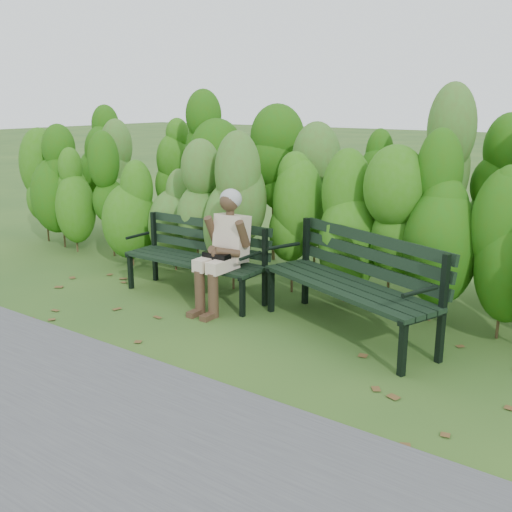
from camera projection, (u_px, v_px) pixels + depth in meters
The scene contains 7 objects.
ground at pixel (236, 334), 6.10m from camera, with size 80.00×80.00×0.00m, color #2B4E1D.
footpath at pixel (53, 427), 4.37m from camera, with size 60.00×2.50×0.01m, color #474749.
hedge_band at pixel (329, 190), 7.24m from camera, with size 11.04×1.67×2.42m.
leaf_litter at pixel (210, 333), 6.12m from camera, with size 5.72×2.22×0.01m.
bench_left at pixel (199, 252), 7.19m from camera, with size 1.83×0.61×0.91m.
bench_right at pixel (356, 276), 6.01m from camera, with size 2.14×1.33×1.02m.
seated_woman at pixel (224, 243), 6.69m from camera, with size 0.54×0.79×1.36m.
Camera 1 is at (3.48, -4.51, 2.33)m, focal length 42.00 mm.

